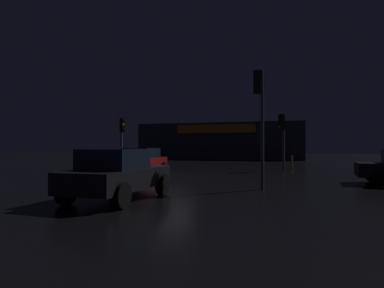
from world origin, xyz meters
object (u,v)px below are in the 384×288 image
(traffic_signal_cross_left, at_px, (282,132))
(car_far, at_px, (141,160))
(traffic_signal_main, at_px, (122,133))
(store_building, at_px, (222,141))
(car_crossing, at_px, (118,174))
(traffic_signal_opposite, at_px, (260,101))

(traffic_signal_cross_left, distance_m, car_far, 9.11)
(traffic_signal_main, bearing_deg, store_building, 80.49)
(car_crossing, bearing_deg, store_building, 96.34)
(car_far, bearing_deg, traffic_signal_opposite, -38.00)
(traffic_signal_opposite, relative_size, car_crossing, 1.12)
(traffic_signal_main, relative_size, car_crossing, 0.94)
(traffic_signal_main, distance_m, car_crossing, 14.76)
(traffic_signal_cross_left, height_order, car_crossing, traffic_signal_cross_left)
(traffic_signal_main, relative_size, car_far, 0.89)
(traffic_signal_main, relative_size, traffic_signal_cross_left, 1.01)
(store_building, bearing_deg, traffic_signal_main, -99.51)
(traffic_signal_opposite, xyz_separation_m, traffic_signal_cross_left, (0.58, 9.47, -0.70))
(traffic_signal_opposite, height_order, car_far, traffic_signal_opposite)
(traffic_signal_opposite, xyz_separation_m, car_far, (-7.63, 5.96, -2.48))
(traffic_signal_main, distance_m, car_far, 4.94)
(traffic_signal_main, xyz_separation_m, traffic_signal_cross_left, (11.37, 0.17, -0.04))
(traffic_signal_main, bearing_deg, car_far, -46.58)
(traffic_signal_cross_left, relative_size, car_crossing, 0.93)
(car_crossing, bearing_deg, traffic_signal_cross_left, 71.48)
(car_crossing, bearing_deg, traffic_signal_main, 118.56)
(store_building, bearing_deg, car_far, -90.48)
(store_building, distance_m, car_crossing, 33.12)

